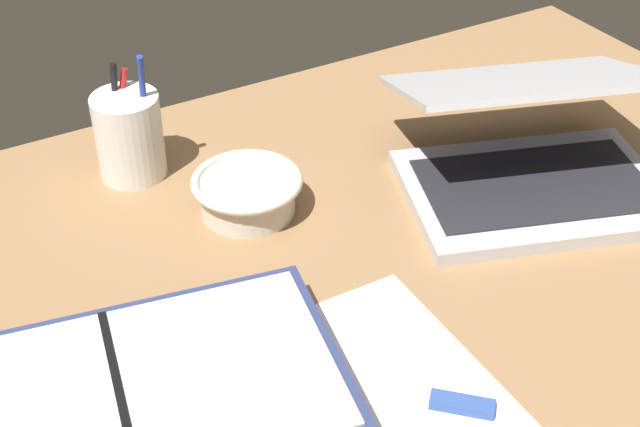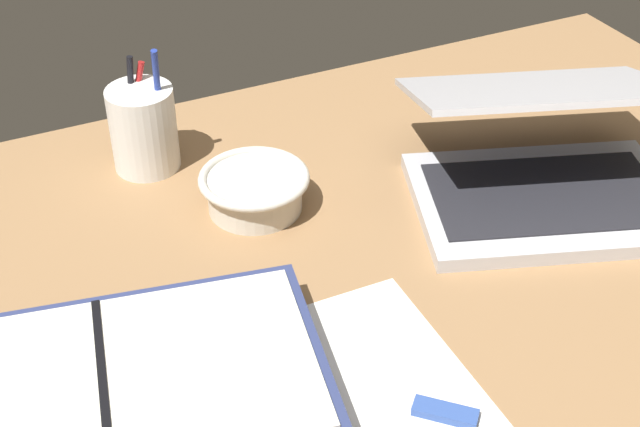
{
  "view_description": "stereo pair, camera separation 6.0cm",
  "coord_description": "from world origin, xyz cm",
  "px_view_note": "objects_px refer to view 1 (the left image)",
  "views": [
    {
      "loc": [
        -39.06,
        -58.23,
        65.45
      ],
      "look_at": [
        -0.95,
        8.3,
        9.0
      ],
      "focal_mm": 50.0,
      "sensor_mm": 36.0,
      "label": 1
    },
    {
      "loc": [
        -33.78,
        -60.99,
        65.45
      ],
      "look_at": [
        -0.95,
        8.3,
        9.0
      ],
      "focal_mm": 50.0,
      "sensor_mm": 36.0,
      "label": 2
    }
  ],
  "objects_px": {
    "pen_cup": "(129,135)",
    "planner": "(122,408)",
    "bowl": "(247,192)",
    "laptop": "(531,152)"
  },
  "relations": [
    {
      "from": "bowl",
      "to": "planner",
      "type": "distance_m",
      "value": 0.34
    },
    {
      "from": "laptop",
      "to": "planner",
      "type": "distance_m",
      "value": 0.58
    },
    {
      "from": "bowl",
      "to": "pen_cup",
      "type": "height_order",
      "value": "pen_cup"
    },
    {
      "from": "bowl",
      "to": "laptop",
      "type": "bearing_deg",
      "value": -20.9
    },
    {
      "from": "pen_cup",
      "to": "planner",
      "type": "xyz_separation_m",
      "value": [
        -0.15,
        -0.39,
        -0.03
      ]
    },
    {
      "from": "laptop",
      "to": "planner",
      "type": "height_order",
      "value": "laptop"
    },
    {
      "from": "laptop",
      "to": "bowl",
      "type": "xyz_separation_m",
      "value": [
        -0.33,
        0.12,
        -0.02
      ]
    },
    {
      "from": "laptop",
      "to": "planner",
      "type": "relative_size",
      "value": 0.89
    },
    {
      "from": "laptop",
      "to": "planner",
      "type": "bearing_deg",
      "value": -149.24
    },
    {
      "from": "pen_cup",
      "to": "planner",
      "type": "relative_size",
      "value": 0.39
    }
  ]
}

